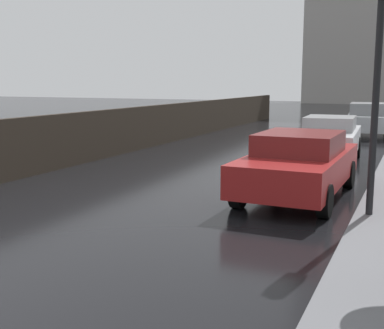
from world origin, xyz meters
name	(u,v)px	position (x,y,z in m)	size (l,w,h in m)	color
car_white_near_kerb	(329,138)	(2.49, 12.74, 0.73)	(1.89, 4.22, 1.40)	silver
car_silver_mid_road	(369,119)	(2.89, 21.02, 0.78)	(2.12, 4.10, 1.50)	#B2B5BA
car_red_far_ahead	(299,164)	(2.67, 7.69, 0.72)	(1.95, 4.50, 1.39)	maroon
traffic_light	(379,34)	(4.24, 6.22, 3.24)	(0.26, 0.39, 4.49)	black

